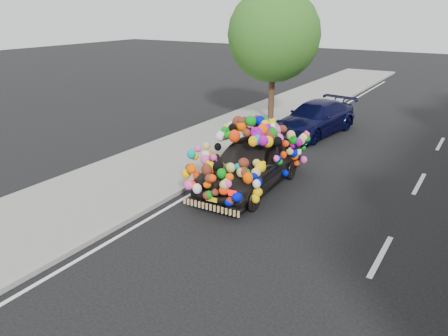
{
  "coord_description": "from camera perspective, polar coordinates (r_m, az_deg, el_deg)",
  "views": [
    {
      "loc": [
        5.08,
        -9.0,
        5.21
      ],
      "look_at": [
        -0.59,
        0.12,
        1.24
      ],
      "focal_mm": 35.0,
      "sensor_mm": 36.0,
      "label": 1
    }
  ],
  "objects": [
    {
      "name": "tree_near_sidewalk",
      "position": [
        20.55,
        6.5,
        16.85
      ],
      "size": [
        4.2,
        4.2,
        6.13
      ],
      "color": "#332114",
      "rests_on": "ground"
    },
    {
      "name": "sidewalk",
      "position": [
        13.98,
        -13.31,
        -1.89
      ],
      "size": [
        4.0,
        60.0,
        0.12
      ],
      "primitive_type": "cube",
      "color": "gray",
      "rests_on": "ground"
    },
    {
      "name": "ground",
      "position": [
        11.57,
        2.17,
        -6.48
      ],
      "size": [
        100.0,
        100.0,
        0.0
      ],
      "primitive_type": "plane",
      "color": "black",
      "rests_on": "ground"
    },
    {
      "name": "navy_sedan",
      "position": [
        19.4,
        11.85,
        6.38
      ],
      "size": [
        2.65,
        4.99,
        1.38
      ],
      "primitive_type": "imported",
      "rotation": [
        0.0,
        0.0,
        -0.16
      ],
      "color": "black",
      "rests_on": "ground"
    },
    {
      "name": "kerb",
      "position": [
        12.75,
        -7.04,
        -3.66
      ],
      "size": [
        0.15,
        60.0,
        0.13
      ],
      "primitive_type": "cube",
      "color": "gray",
      "rests_on": "ground"
    },
    {
      "name": "lane_markings",
      "position": [
        10.5,
        19.8,
        -10.76
      ],
      "size": [
        6.0,
        50.0,
        0.01
      ],
      "primitive_type": null,
      "color": "silver",
      "rests_on": "ground"
    },
    {
      "name": "plush_art_car",
      "position": [
        13.11,
        3.57,
        2.15
      ],
      "size": [
        2.37,
        4.85,
        2.21
      ],
      "rotation": [
        0.0,
        0.0,
        0.04
      ],
      "color": "black",
      "rests_on": "ground"
    }
  ]
}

